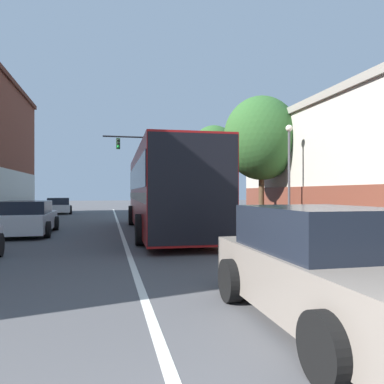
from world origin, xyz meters
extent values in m
cube|color=silver|center=(0.00, 15.60, 0.00)|extent=(0.14, 43.19, 0.01)
cube|color=brown|center=(7.55, 10.85, 0.97)|extent=(0.24, 18.27, 1.94)
cube|color=maroon|center=(1.82, 14.91, 1.77)|extent=(2.81, 12.33, 3.10)
cube|color=black|center=(1.82, 14.91, 2.33)|extent=(2.85, 12.09, 0.99)
cube|color=beige|center=(1.82, 14.91, 1.53)|extent=(2.84, 12.21, 0.31)
cube|color=black|center=(1.66, 8.80, 1.77)|extent=(2.44, 0.12, 2.98)
cylinder|color=black|center=(0.65, 18.75, 0.50)|extent=(0.33, 1.01, 1.00)
cylinder|color=black|center=(3.19, 18.68, 0.50)|extent=(0.33, 1.01, 1.00)
cylinder|color=black|center=(0.45, 11.15, 0.50)|extent=(0.33, 1.01, 1.00)
cylinder|color=black|center=(2.99, 11.08, 0.50)|extent=(0.33, 1.01, 1.00)
cube|color=slate|center=(2.17, 3.36, 0.55)|extent=(1.72, 4.15, 0.73)
cube|color=black|center=(2.17, 3.61, 1.20)|extent=(1.58, 2.16, 0.58)
cylinder|color=black|center=(1.29, 4.65, 0.33)|extent=(0.22, 0.66, 0.66)
cylinder|color=black|center=(3.06, 4.64, 0.33)|extent=(0.22, 0.66, 0.66)
cylinder|color=black|center=(1.28, 2.08, 0.33)|extent=(0.22, 0.66, 0.66)
cube|color=silver|center=(-3.70, 15.29, 0.52)|extent=(1.87, 4.67, 0.69)
cube|color=black|center=(-3.70, 15.06, 1.10)|extent=(1.68, 2.44, 0.49)
cylinder|color=black|center=(-4.65, 16.71, 0.31)|extent=(0.23, 0.62, 0.62)
cylinder|color=black|center=(-2.81, 16.75, 0.31)|extent=(0.23, 0.62, 0.62)
cylinder|color=black|center=(-2.75, 13.88, 0.31)|extent=(0.23, 0.62, 0.62)
cube|color=silver|center=(-4.40, 30.76, 0.44)|extent=(2.13, 4.26, 0.56)
cube|color=black|center=(-4.38, 30.56, 0.99)|extent=(1.80, 2.28, 0.53)
cylinder|color=black|center=(-5.42, 31.94, 0.30)|extent=(0.28, 0.62, 0.60)
cylinder|color=black|center=(-3.62, 32.11, 0.30)|extent=(0.28, 0.62, 0.60)
cylinder|color=black|center=(-5.18, 29.41, 0.30)|extent=(0.28, 0.62, 0.60)
cylinder|color=black|center=(-3.38, 29.58, 0.30)|extent=(0.28, 0.62, 0.60)
cylinder|color=black|center=(6.49, 27.19, 3.06)|extent=(0.18, 0.18, 6.11)
cylinder|color=black|center=(2.79, 27.19, 5.81)|extent=(7.41, 0.12, 0.12)
cube|color=#234723|center=(4.27, 27.19, 5.29)|extent=(0.28, 0.24, 0.80)
sphere|color=black|center=(4.27, 27.04, 5.54)|extent=(0.18, 0.18, 0.18)
sphere|color=black|center=(4.27, 27.04, 5.29)|extent=(0.18, 0.18, 0.18)
sphere|color=green|center=(4.27, 27.04, 5.04)|extent=(0.18, 0.18, 0.18)
cube|color=#234723|center=(2.23, 27.19, 5.29)|extent=(0.28, 0.24, 0.80)
sphere|color=black|center=(2.23, 27.04, 5.54)|extent=(0.18, 0.18, 0.18)
sphere|color=black|center=(2.23, 27.04, 5.29)|extent=(0.18, 0.18, 0.18)
sphere|color=green|center=(2.23, 27.04, 5.04)|extent=(0.18, 0.18, 0.18)
cube|color=#234723|center=(0.20, 27.19, 5.29)|extent=(0.28, 0.24, 0.80)
sphere|color=black|center=(0.20, 27.04, 5.54)|extent=(0.18, 0.18, 0.18)
sphere|color=black|center=(0.20, 27.04, 5.29)|extent=(0.18, 0.18, 0.18)
sphere|color=green|center=(0.20, 27.04, 5.04)|extent=(0.18, 0.18, 0.18)
cone|color=#47474C|center=(6.75, 13.33, 0.10)|extent=(0.26, 0.26, 0.20)
cylinder|color=#47474C|center=(6.75, 13.33, 2.12)|extent=(0.10, 0.10, 4.24)
sphere|color=#EFE5CC|center=(6.75, 13.33, 4.34)|extent=(0.28, 0.28, 0.28)
cylinder|color=#4C3823|center=(6.61, 15.84, 1.37)|extent=(0.26, 0.26, 2.74)
ellipsoid|color=#2D5B28|center=(6.61, 15.84, 4.29)|extent=(3.64, 3.28, 4.00)
cylinder|color=brown|center=(6.90, 24.97, 1.58)|extent=(0.23, 0.23, 3.16)
ellipsoid|color=#2D5B28|center=(6.90, 24.97, 4.62)|extent=(3.43, 3.09, 3.78)
camera|label=1|loc=(-0.57, -0.83, 1.68)|focal=35.00mm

